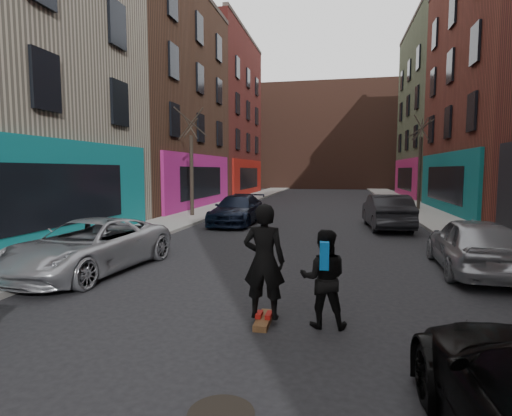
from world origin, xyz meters
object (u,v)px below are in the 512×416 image
at_px(parked_left_end, 237,210).
at_px(manhole, 221,414).
at_px(skateboarder, 264,261).
at_px(tree_left_far, 191,153).
at_px(parked_right_far, 473,244).
at_px(pedestrian, 324,278).
at_px(parked_right_end, 387,211).
at_px(parked_left_far, 89,246).
at_px(skateboard, 264,320).
at_px(tree_right_far, 420,153).

relative_size(parked_left_end, manhole, 6.53).
height_order(parked_left_end, skateboarder, skateboarder).
height_order(tree_left_far, parked_right_far, tree_left_far).
relative_size(pedestrian, manhole, 2.24).
bearing_deg(parked_right_far, pedestrian, 53.17).
bearing_deg(parked_left_end, parked_right_far, -41.38).
relative_size(parked_right_end, pedestrian, 2.85).
relative_size(parked_left_far, manhole, 6.66).
bearing_deg(pedestrian, parked_left_far, -24.85).
bearing_deg(skateboard, parked_left_end, 106.14).
height_order(tree_left_far, manhole, tree_left_far).
bearing_deg(parked_left_far, parked_left_end, 87.08).
distance_m(tree_left_far, parked_right_end, 10.20).
bearing_deg(parked_left_end, skateboarder, -71.80).
bearing_deg(parked_left_end, tree_right_far, 42.56).
bearing_deg(parked_right_end, tree_right_far, -112.40).
distance_m(skateboarder, pedestrian, 0.98).
relative_size(tree_right_far, skateboard, 8.50).
distance_m(parked_left_far, pedestrian, 6.19).
relative_size(tree_right_far, parked_right_end, 1.52).
bearing_deg(tree_left_far, tree_right_far, 25.82).
height_order(tree_right_far, parked_right_end, tree_right_far).
bearing_deg(pedestrian, skateboarder, 1.34).
relative_size(skateboarder, pedestrian, 1.19).
bearing_deg(pedestrian, parked_right_far, -132.67).
bearing_deg(skateboarder, parked_left_far, -26.61).
bearing_deg(parked_left_far, parked_right_end, 54.40).
bearing_deg(pedestrian, manhole, 67.05).
distance_m(tree_left_far, skateboard, 15.44).
height_order(parked_left_far, pedestrian, pedestrian).
bearing_deg(tree_right_far, parked_right_end, -108.88).
bearing_deg(parked_left_end, parked_left_far, -96.78).
xyz_separation_m(parked_left_far, parked_right_end, (8.00, 9.10, 0.09)).
distance_m(parked_left_far, parked_right_end, 12.12).
distance_m(parked_right_end, skateboarder, 11.92).
relative_size(tree_left_far, parked_left_far, 1.39).
relative_size(parked_left_end, parked_right_far, 1.12).
height_order(parked_right_far, pedestrian, pedestrian).
height_order(tree_left_far, pedestrian, tree_left_far).
height_order(parked_right_end, skateboarder, skateboarder).
distance_m(tree_left_far, parked_right_far, 14.58).
xyz_separation_m(tree_right_far, manhole, (-6.00, -22.16, -3.52)).
bearing_deg(parked_right_far, tree_left_far, -38.20).
xyz_separation_m(tree_right_far, parked_left_far, (-10.80, -17.27, -2.88)).
relative_size(tree_right_far, parked_left_far, 1.46).
xyz_separation_m(parked_right_end, pedestrian, (-2.26, -11.41, 0.06)).
bearing_deg(manhole, parked_right_far, 56.88).
height_order(skateboarder, pedestrian, skateboarder).
bearing_deg(parked_left_far, skateboarder, -20.68).
distance_m(parked_left_far, parked_right_far, 9.39).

